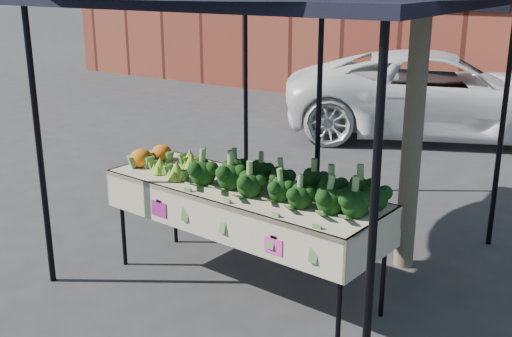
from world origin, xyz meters
name	(u,v)px	position (x,y,z in m)	size (l,w,h in m)	color
ground	(241,292)	(0.00, 0.00, 0.00)	(90.00, 90.00, 0.00)	#2E2E31
table	(242,238)	(-0.03, 0.07, 0.45)	(2.45, 0.98, 0.90)	beige
canopy	(287,115)	(-0.01, 0.71, 1.37)	(3.16, 3.16, 2.74)	black
broccoli_heap	(285,179)	(0.36, 0.09, 1.03)	(1.60, 0.57, 0.26)	black
romanesco_cluster	(181,160)	(-0.70, 0.10, 1.00)	(0.43, 0.57, 0.20)	#9BB431
cauliflower_pair	(152,154)	(-1.07, 0.13, 0.99)	(0.23, 0.43, 0.18)	orange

